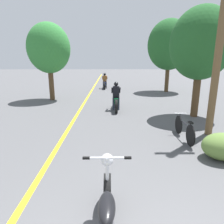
# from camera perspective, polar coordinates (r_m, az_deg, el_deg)

# --- Properties ---
(lane_stripe_center) EXTENTS (0.14, 48.00, 0.01)m
(lane_stripe_center) POSITION_cam_1_polar(r_m,az_deg,el_deg) (14.59, -6.85, 4.44)
(lane_stripe_center) COLOR yellow
(lane_stripe_center) RESTS_ON ground
(utility_pole) EXTENTS (1.10, 0.24, 6.28)m
(utility_pole) POSITION_cam_1_polar(r_m,az_deg,el_deg) (7.50, 28.57, 18.22)
(utility_pole) COLOR brown
(utility_pole) RESTS_ON ground
(roadside_tree_right_near) EXTENTS (2.68, 2.42, 4.77)m
(roadside_tree_right_near) POSITION_cam_1_polar(r_m,az_deg,el_deg) (9.80, 24.14, 17.26)
(roadside_tree_right_near) COLOR #513A23
(roadside_tree_right_near) RESTS_ON ground
(roadside_tree_right_far) EXTENTS (3.41, 3.07, 5.70)m
(roadside_tree_right_far) POSITION_cam_1_polar(r_m,az_deg,el_deg) (17.29, 16.04, 17.91)
(roadside_tree_right_far) COLOR #513A23
(roadside_tree_right_far) RESTS_ON ground
(roadside_tree_left) EXTENTS (2.68, 2.42, 4.82)m
(roadside_tree_left) POSITION_cam_1_polar(r_m,az_deg,el_deg) (13.68, -17.63, 16.88)
(roadside_tree_left) COLOR #513A23
(roadside_tree_left) RESTS_ON ground
(roadside_bush) EXTENTS (1.10, 0.88, 0.70)m
(roadside_bush) POSITION_cam_1_polar(r_m,az_deg,el_deg) (6.03, 29.19, -8.58)
(roadside_bush) COLOR #5B7A38
(roadside_bush) RESTS_ON ground
(motorcycle_foreground) EXTENTS (0.75, 2.01, 1.10)m
(motorcycle_foreground) POSITION_cam_1_polar(r_m,az_deg,el_deg) (3.14, -1.47, -27.51)
(motorcycle_foreground) COLOR black
(motorcycle_foreground) RESTS_ON ground
(motorcycle_rider_lead) EXTENTS (0.50, 2.04, 1.47)m
(motorcycle_rider_lead) POSITION_cam_1_polar(r_m,az_deg,el_deg) (10.46, 1.14, 3.60)
(motorcycle_rider_lead) COLOR black
(motorcycle_rider_lead) RESTS_ON ground
(motorcycle_rider_far) EXTENTS (0.50, 2.17, 1.43)m
(motorcycle_rider_far) POSITION_cam_1_polar(r_m,az_deg,el_deg) (18.71, -2.08, 8.39)
(motorcycle_rider_far) COLOR black
(motorcycle_rider_far) RESTS_ON ground
(bicycle_parked) EXTENTS (0.44, 1.72, 0.76)m
(bicycle_parked) POSITION_cam_1_polar(r_m,az_deg,el_deg) (6.97, 19.92, -4.57)
(bicycle_parked) COLOR black
(bicycle_parked) RESTS_ON ground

